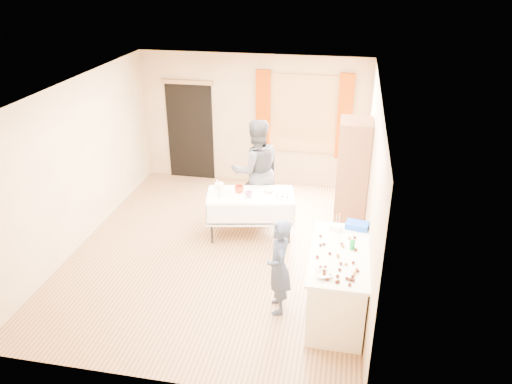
% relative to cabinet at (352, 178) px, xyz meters
% --- Properties ---
extents(floor, '(4.50, 5.50, 0.02)m').
position_rel_cabinet_xyz_m(floor, '(-1.99, -1.03, -0.99)').
color(floor, '#9E7047').
rests_on(floor, ground).
extents(ceiling, '(4.50, 5.50, 0.02)m').
position_rel_cabinet_xyz_m(ceiling, '(-1.99, -1.03, 1.63)').
color(ceiling, white).
rests_on(ceiling, floor).
extents(wall_back, '(4.50, 0.02, 2.60)m').
position_rel_cabinet_xyz_m(wall_back, '(-1.99, 1.73, 0.32)').
color(wall_back, tan).
rests_on(wall_back, floor).
extents(wall_front, '(4.50, 0.02, 2.60)m').
position_rel_cabinet_xyz_m(wall_front, '(-1.99, -3.79, 0.32)').
color(wall_front, tan).
rests_on(wall_front, floor).
extents(wall_left, '(0.02, 5.50, 2.60)m').
position_rel_cabinet_xyz_m(wall_left, '(-4.25, -1.03, 0.32)').
color(wall_left, tan).
rests_on(wall_left, floor).
extents(wall_right, '(0.02, 5.50, 2.60)m').
position_rel_cabinet_xyz_m(wall_right, '(0.27, -1.03, 0.32)').
color(wall_right, tan).
rests_on(wall_right, floor).
extents(window_frame, '(1.32, 0.06, 1.52)m').
position_rel_cabinet_xyz_m(window_frame, '(-0.99, 1.69, 0.52)').
color(window_frame, olive).
rests_on(window_frame, wall_back).
extents(window_pane, '(1.20, 0.02, 1.40)m').
position_rel_cabinet_xyz_m(window_pane, '(-0.99, 1.68, 0.52)').
color(window_pane, white).
rests_on(window_pane, wall_back).
extents(curtain_left, '(0.28, 0.06, 1.65)m').
position_rel_cabinet_xyz_m(curtain_left, '(-1.77, 1.64, 0.52)').
color(curtain_left, '#892F00').
rests_on(curtain_left, wall_back).
extents(curtain_right, '(0.28, 0.06, 1.65)m').
position_rel_cabinet_xyz_m(curtain_right, '(-0.21, 1.64, 0.52)').
color(curtain_right, '#892F00').
rests_on(curtain_right, wall_back).
extents(doorway, '(0.95, 0.04, 2.00)m').
position_rel_cabinet_xyz_m(doorway, '(-3.29, 1.70, 0.02)').
color(doorway, black).
rests_on(doorway, floor).
extents(door_lintel, '(1.05, 0.06, 0.08)m').
position_rel_cabinet_xyz_m(door_lintel, '(-3.29, 1.67, 1.04)').
color(door_lintel, olive).
rests_on(door_lintel, wall_back).
extents(cabinet, '(0.50, 0.60, 1.95)m').
position_rel_cabinet_xyz_m(cabinet, '(0.00, 0.00, 0.00)').
color(cabinet, brown).
rests_on(cabinet, floor).
extents(counter, '(0.73, 1.55, 0.91)m').
position_rel_cabinet_xyz_m(counter, '(-0.10, -2.21, -0.52)').
color(counter, '#F1E3C4').
rests_on(counter, floor).
extents(party_table, '(1.53, 0.99, 0.75)m').
position_rel_cabinet_xyz_m(party_table, '(-1.60, -0.44, -0.53)').
color(party_table, black).
rests_on(party_table, floor).
extents(chair, '(0.51, 0.51, 1.12)m').
position_rel_cabinet_xyz_m(chair, '(-1.63, 0.46, -0.64)').
color(chair, black).
rests_on(chair, floor).
extents(girl, '(0.63, 0.54, 1.32)m').
position_rel_cabinet_xyz_m(girl, '(-0.85, -2.30, -0.31)').
color(girl, '#232D48').
rests_on(girl, floor).
extents(woman, '(1.43, 1.39, 1.81)m').
position_rel_cabinet_xyz_m(woman, '(-1.63, 0.19, -0.07)').
color(woman, black).
rests_on(woman, floor).
extents(soda_can, '(0.07, 0.07, 0.12)m').
position_rel_cabinet_xyz_m(soda_can, '(0.04, -2.09, -0.00)').
color(soda_can, '#087825').
rests_on(soda_can, counter).
extents(mixing_bowl, '(0.32, 0.32, 0.05)m').
position_rel_cabinet_xyz_m(mixing_bowl, '(-0.27, -2.75, -0.04)').
color(mixing_bowl, white).
rests_on(mixing_bowl, counter).
extents(foam_block, '(0.17, 0.13, 0.08)m').
position_rel_cabinet_xyz_m(foam_block, '(-0.19, -1.66, -0.03)').
color(foam_block, white).
rests_on(foam_block, counter).
extents(blue_basket, '(0.33, 0.25, 0.08)m').
position_rel_cabinet_xyz_m(blue_basket, '(0.10, -1.54, -0.03)').
color(blue_basket, blue).
rests_on(blue_basket, counter).
extents(pitcher, '(0.14, 0.14, 0.22)m').
position_rel_cabinet_xyz_m(pitcher, '(-2.05, -0.61, -0.12)').
color(pitcher, silver).
rests_on(pitcher, party_table).
extents(cup_red, '(0.18, 0.18, 0.11)m').
position_rel_cabinet_xyz_m(cup_red, '(-1.79, -0.41, -0.17)').
color(cup_red, red).
rests_on(cup_red, party_table).
extents(cup_rainbow, '(0.21, 0.21, 0.10)m').
position_rel_cabinet_xyz_m(cup_rainbow, '(-1.60, -0.58, -0.17)').
color(cup_rainbow, red).
rests_on(cup_rainbow, party_table).
extents(small_bowl, '(0.31, 0.31, 0.06)m').
position_rel_cabinet_xyz_m(small_bowl, '(-1.32, -0.29, -0.20)').
color(small_bowl, white).
rests_on(small_bowl, party_table).
extents(pastry_tray, '(0.30, 0.23, 0.02)m').
position_rel_cabinet_xyz_m(pastry_tray, '(-1.07, -0.47, -0.22)').
color(pastry_tray, white).
rests_on(pastry_tray, party_table).
extents(bottle, '(0.14, 0.14, 0.17)m').
position_rel_cabinet_xyz_m(bottle, '(-2.18, -0.36, -0.14)').
color(bottle, white).
rests_on(bottle, party_table).
extents(cake_balls, '(0.53, 1.10, 0.04)m').
position_rel_cabinet_xyz_m(cake_balls, '(-0.10, -2.48, -0.04)').
color(cake_balls, '#3F2314').
rests_on(cake_balls, counter).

